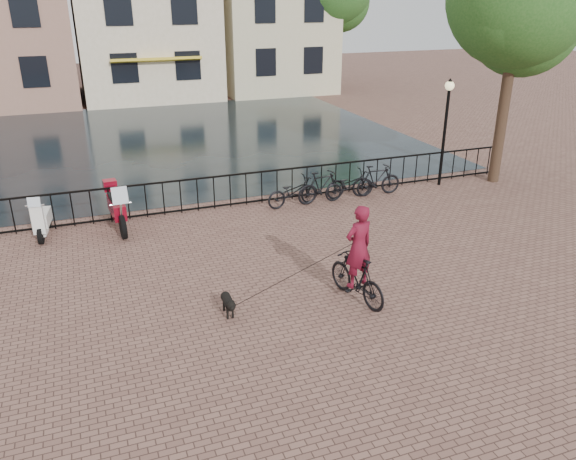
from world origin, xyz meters
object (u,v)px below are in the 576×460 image
object	(u,v)px
cyclist	(358,260)
scooter	(42,212)
lamp_post	(446,115)
dog	(228,304)
motorcycle	(116,203)

from	to	relation	value
cyclist	scooter	bearing A→B (deg)	-55.87
lamp_post	dog	bearing A→B (deg)	-147.59
cyclist	scooter	xyz separation A→B (m)	(-6.26, 6.01, -0.28)
motorcycle	dog	bearing A→B (deg)	-77.70
lamp_post	scooter	world-z (taller)	lamp_post
dog	cyclist	bearing A→B (deg)	-6.68
dog	motorcycle	size ratio (longest dim) A/B	0.34
lamp_post	cyclist	xyz separation A→B (m)	(-6.19, -6.01, -1.43)
lamp_post	dog	xyz separation A→B (m)	(-8.88, -5.64, -2.14)
lamp_post	motorcycle	xyz separation A→B (m)	(-10.55, -0.16, -1.63)
dog	scooter	xyz separation A→B (m)	(-3.57, 5.63, 0.42)
lamp_post	cyclist	bearing A→B (deg)	-135.83
cyclist	motorcycle	xyz separation A→B (m)	(-4.36, 5.85, -0.20)
dog	scooter	bearing A→B (deg)	123.68
lamp_post	cyclist	world-z (taller)	lamp_post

